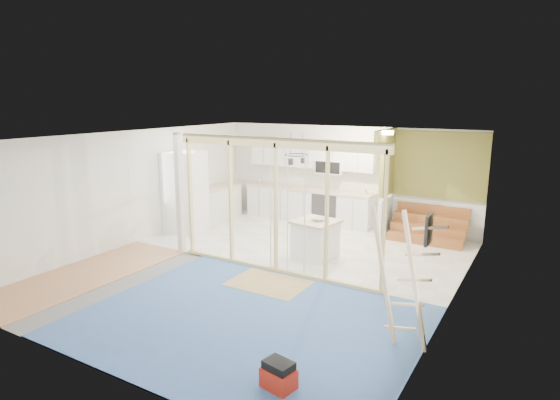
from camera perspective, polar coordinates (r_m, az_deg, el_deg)
The scene contains 17 objects.
room at distance 8.95m, azimuth -2.14°, elevation -0.60°, with size 7.01×8.01×2.61m.
floor_overlays at distance 9.33m, azimuth -1.49°, elevation -8.33°, with size 7.00×8.00×0.03m.
stud_frame at distance 9.02m, azimuth -3.46°, elevation 1.37°, with size 4.66×0.14×2.60m.
base_cabinets at distance 12.75m, azimuth -0.06°, elevation -0.54°, with size 4.45×2.24×0.93m.
upper_cabinets at distance 12.55m, azimuth 4.03°, elevation 5.50°, with size 3.60×0.41×0.85m.
green_partition at distance 11.56m, azimuth 16.50°, elevation 0.04°, with size 2.25×1.51×2.60m.
pot_rack at distance 10.59m, azimuth 1.96°, elevation 5.23°, with size 0.52×0.52×0.72m.
sheathing_panel at distance 5.83m, azimuth 16.59°, elevation -8.23°, with size 0.02×4.00×2.60m, color tan.
electrical_panel at distance 6.30m, azimuth 17.69°, elevation -3.44°, with size 0.04×0.30×0.40m, color #36363B.
ceiling_light at distance 10.88m, azimuth 12.83°, elevation 8.00°, with size 0.32×0.32×0.08m, color #FFEABF.
fridge at distance 11.89m, azimuth -11.45°, elevation 0.95°, with size 1.01×0.98×2.02m.
island at distance 9.82m, azimuth 4.34°, elevation -4.84°, with size 0.95×0.95×0.82m.
bowl at distance 9.71m, azimuth 4.65°, elevation -2.31°, with size 0.28×0.28×0.07m, color white.
soap_bottle_a at distance 13.39m, azimuth -2.57°, elevation 2.76°, with size 0.12×0.12×0.31m, color #B2B7C7.
soap_bottle_b at distance 11.94m, azimuth 10.30°, elevation 1.12°, with size 0.09×0.09×0.19m, color silver.
toolbox at distance 5.75m, azimuth -0.16°, elevation -20.65°, with size 0.42×0.34×0.35m.
ladder at distance 6.46m, azimuth 14.76°, elevation -9.30°, with size 1.01×0.08×1.88m.
Camera 1 is at (4.71, -7.34, 3.29)m, focal length 30.00 mm.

